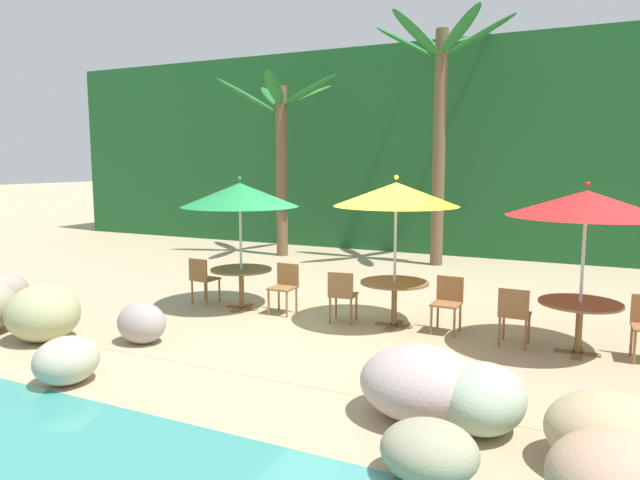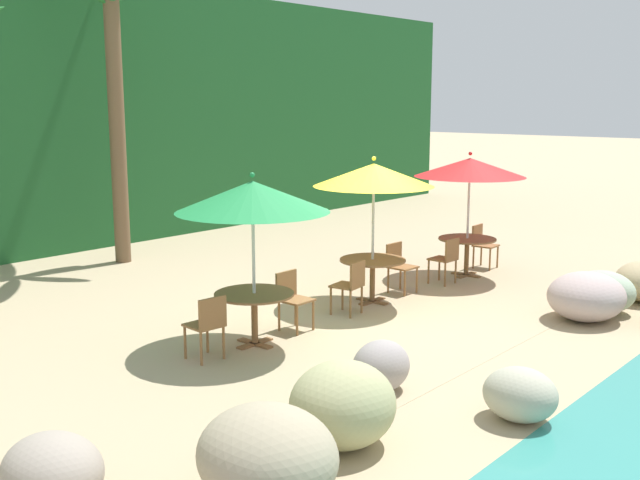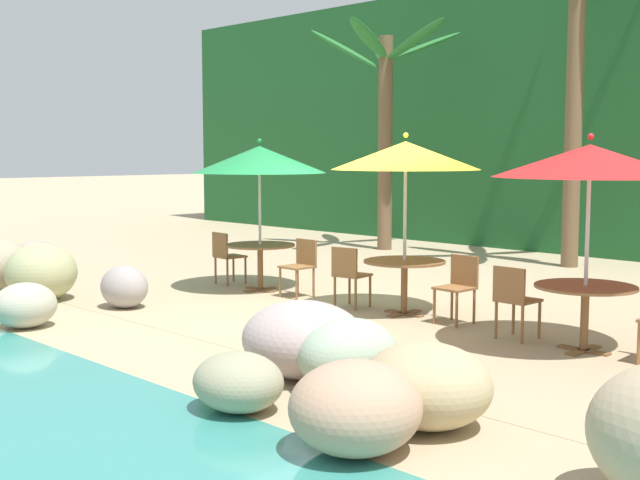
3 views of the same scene
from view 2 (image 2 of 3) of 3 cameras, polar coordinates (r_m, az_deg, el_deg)
name	(u,v)px [view 2 (image 2 of 3)]	position (r m, az deg, el deg)	size (l,w,h in m)	color
ground_plane	(362,313)	(12.07, 3.22, -5.55)	(120.00, 120.00, 0.00)	tan
terrace_deck	(362,313)	(12.07, 3.22, -5.54)	(18.00, 5.20, 0.01)	tan
foliage_backdrop	(53,115)	(18.52, -19.55, 8.88)	(28.00, 2.40, 6.00)	#1E5628
rock_seawall	(554,323)	(10.75, 17.26, -6.01)	(15.93, 3.34, 0.95)	tan
umbrella_green	(253,197)	(10.15, -5.12, 3.29)	(2.09, 2.09, 2.40)	silver
dining_table_green	(254,302)	(10.43, -4.99, -4.67)	(1.10, 1.10, 0.74)	brown
chair_green_seaward	(292,296)	(11.10, -2.16, -4.24)	(0.42, 0.43, 0.87)	olive
chair_green_inland	(208,323)	(9.89, -8.47, -6.21)	(0.45, 0.46, 0.87)	olive
umbrella_yellow	(374,175)	(12.35, 4.08, 4.91)	(1.99, 1.99, 2.44)	silver
dining_table_yellow	(373,266)	(12.59, 3.99, -2.01)	(1.10, 1.10, 0.74)	brown
chair_yellow_seaward	(399,264)	(13.32, 5.96, -1.79)	(0.43, 0.44, 0.87)	olive
chair_yellow_inland	(351,283)	(11.85, 2.39, -3.29)	(0.48, 0.48, 0.87)	olive
umbrella_red	(470,167)	(14.52, 11.25, 5.40)	(2.09, 2.09, 2.39)	silver
dining_table_red	(467,245)	(14.72, 11.05, -0.34)	(1.10, 1.10, 0.74)	brown
chair_red_seaward	(482,243)	(15.54, 12.13, -0.20)	(0.45, 0.45, 0.87)	olive
chair_red_inland	(447,257)	(13.99, 9.55, -1.29)	(0.43, 0.44, 0.87)	olive
palm_tree_second	(114,58)	(16.07, -15.29, 13.11)	(3.57, 3.39, 6.16)	brown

